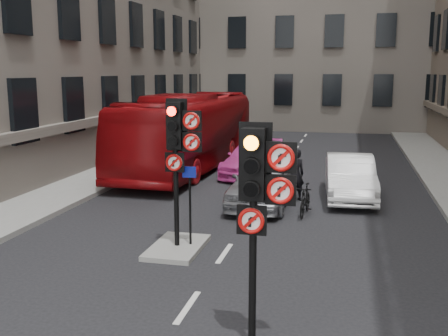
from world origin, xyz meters
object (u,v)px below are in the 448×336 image
at_px(car_pink, 252,159).
at_px(motorcycle, 305,200).
at_px(car_silver, 264,181).
at_px(car_white, 350,177).
at_px(info_sign, 190,194).
at_px(bus_red, 190,132).
at_px(signal_near, 259,188).
at_px(motorcyclist, 295,175).
at_px(signal_far, 179,141).

xyz_separation_m(car_pink, motorcycle, (2.70, -5.85, -0.19)).
height_order(car_silver, car_white, car_silver).
xyz_separation_m(car_silver, info_sign, (-1.06, -4.78, 0.60)).
bearing_deg(bus_red, motorcycle, -47.41).
distance_m(signal_near, info_sign, 4.93).
bearing_deg(car_silver, signal_near, -79.07).
xyz_separation_m(signal_near, motorcycle, (0.11, 7.91, -2.11)).
xyz_separation_m(car_pink, motorcyclist, (2.20, -4.05, 0.22)).
relative_size(signal_near, bus_red, 0.30).
xyz_separation_m(car_white, info_sign, (-3.82, -6.28, 0.65)).
bearing_deg(bus_red, car_pink, -12.22).
xyz_separation_m(car_silver, bus_red, (-4.24, 5.59, 0.89)).
distance_m(signal_near, signal_far, 4.77).
relative_size(signal_near, info_sign, 1.83).
bearing_deg(info_sign, signal_near, -64.77).
relative_size(car_pink, info_sign, 2.35).
height_order(car_pink, motorcycle, car_pink).
distance_m(car_white, car_pink, 5.22).
xyz_separation_m(car_white, motorcyclist, (-1.81, -0.72, 0.15)).
xyz_separation_m(signal_near, car_white, (1.43, 10.43, -1.84)).
distance_m(signal_near, bus_red, 15.57).
xyz_separation_m(signal_far, car_pink, (0.02, 9.76, -2.03)).
xyz_separation_m(signal_near, signal_far, (-2.60, 4.00, 0.12)).
bearing_deg(motorcyclist, signal_far, 44.09).
bearing_deg(bus_red, car_white, -28.40).
bearing_deg(car_white, motorcycle, -121.31).
bearing_deg(motorcycle, car_white, 67.54).
xyz_separation_m(signal_far, car_silver, (1.27, 4.92, -1.92)).
xyz_separation_m(motorcycle, info_sign, (-2.50, -3.77, 0.91)).
relative_size(signal_far, motorcycle, 2.27).
xyz_separation_m(signal_near, info_sign, (-2.39, 4.14, -1.20)).
relative_size(signal_far, info_sign, 1.83).
relative_size(car_white, motorcyclist, 2.53).
distance_m(car_pink, motorcycle, 6.44).
xyz_separation_m(signal_near, bus_red, (-5.57, 14.51, -0.91)).
height_order(signal_near, car_silver, signal_near).
height_order(motorcycle, motorcyclist, motorcyclist).
bearing_deg(signal_far, motorcyclist, 68.76).
bearing_deg(motorcycle, car_pink, 119.86).
xyz_separation_m(bus_red, motorcycle, (5.68, -6.60, -1.20)).
relative_size(car_silver, motorcycle, 2.90).
height_order(signal_far, car_silver, signal_far).
distance_m(car_silver, info_sign, 4.93).
height_order(signal_near, bus_red, signal_near).
bearing_deg(motorcycle, motorcyclist, 110.44).
distance_m(car_white, motorcyclist, 1.95).
bearing_deg(car_silver, car_pink, 107.01).
distance_m(car_white, info_sign, 7.38).
relative_size(signal_near, car_white, 0.80).
height_order(signal_near, car_pink, signal_near).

